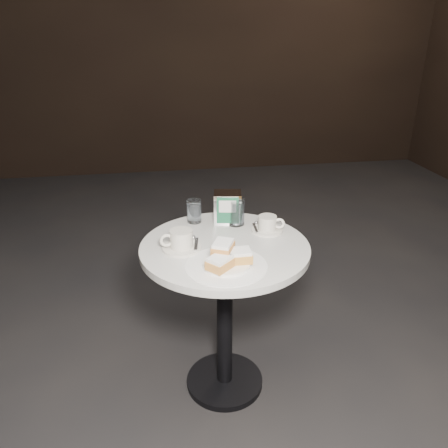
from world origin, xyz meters
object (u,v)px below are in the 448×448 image
at_px(coffee_cup_right, 268,225).
at_px(water_glass_left, 194,211).
at_px(beignet_plate, 227,258).
at_px(water_glass_right, 236,212).
at_px(napkin_dispenser, 228,207).
at_px(coffee_cup_left, 181,241).
at_px(cafe_table, 225,286).

xyz_separation_m(coffee_cup_right, water_glass_left, (-0.31, 0.15, 0.02)).
height_order(beignet_plate, coffee_cup_right, beignet_plate).
xyz_separation_m(water_glass_right, napkin_dispenser, (-0.03, 0.03, 0.01)).
bearing_deg(coffee_cup_left, water_glass_right, 31.57).
height_order(coffee_cup_right, water_glass_right, water_glass_right).
height_order(cafe_table, beignet_plate, beignet_plate).
xyz_separation_m(water_glass_left, water_glass_right, (0.18, -0.06, 0.01)).
bearing_deg(cafe_table, napkin_dispenser, 77.61).
height_order(cafe_table, water_glass_right, water_glass_right).
distance_m(cafe_table, water_glass_right, 0.34).
bearing_deg(napkin_dispenser, cafe_table, -92.74).
distance_m(cafe_table, beignet_plate, 0.29).
height_order(coffee_cup_left, water_glass_left, water_glass_left).
xyz_separation_m(coffee_cup_right, napkin_dispenser, (-0.16, 0.13, 0.04)).
relative_size(cafe_table, coffee_cup_right, 4.34).
bearing_deg(beignet_plate, water_glass_right, 74.33).
xyz_separation_m(cafe_table, water_glass_right, (0.08, 0.20, 0.26)).
xyz_separation_m(cafe_table, water_glass_left, (-0.10, 0.26, 0.25)).
xyz_separation_m(beignet_plate, coffee_cup_left, (-0.16, 0.17, 0.00)).
bearing_deg(napkin_dispenser, coffee_cup_left, -124.28).
distance_m(coffee_cup_right, napkin_dispenser, 0.21).
distance_m(water_glass_right, napkin_dispenser, 0.05).
relative_size(cafe_table, napkin_dispenser, 5.24).
relative_size(beignet_plate, water_glass_left, 2.27).
bearing_deg(cafe_table, water_glass_right, 66.90).
bearing_deg(beignet_plate, napkin_dispenser, 80.13).
bearing_deg(napkin_dispenser, coffee_cup_right, -29.94).
distance_m(cafe_table, napkin_dispenser, 0.36).
relative_size(beignet_plate, coffee_cup_right, 1.40).
bearing_deg(water_glass_left, cafe_table, -68.64).
relative_size(coffee_cup_right, water_glass_left, 1.62).
bearing_deg(coffee_cup_right, cafe_table, -135.86).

